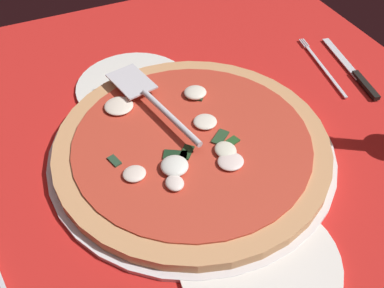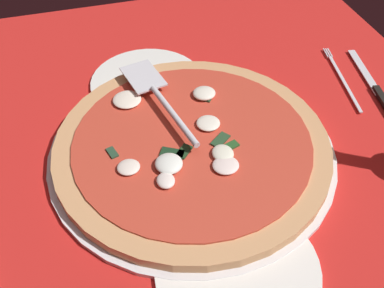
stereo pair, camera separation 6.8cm
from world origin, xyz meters
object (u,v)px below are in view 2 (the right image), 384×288
object	(u,v)px
dinner_plate_right	(147,82)
place_setting_near	(358,84)
dinner_plate_left	(237,269)
pizza	(192,144)
pizza_server	(158,95)

from	to	relation	value
dinner_plate_right	place_setting_near	size ratio (longest dim) A/B	0.93
dinner_plate_left	pizza	size ratio (longest dim) A/B	0.49
pizza_server	place_setting_near	bearing A→B (deg)	-104.98
dinner_plate_right	dinner_plate_left	bearing A→B (deg)	-175.99
dinner_plate_right	pizza_server	xyz separation A→B (cm)	(-9.65, -0.13, 4.28)
pizza	pizza_server	bearing A→B (deg)	16.42
dinner_plate_right	pizza	bearing A→B (deg)	-171.14
dinner_plate_left	place_setting_near	size ratio (longest dim) A/B	0.93
place_setting_near	dinner_plate_left	bearing A→B (deg)	140.53
pizza_server	place_setting_near	world-z (taller)	pizza_server
dinner_plate_right	place_setting_near	world-z (taller)	place_setting_near
pizza_server	pizza	bearing A→B (deg)	-175.72
dinner_plate_left	pizza	xyz separation A→B (cm)	(21.29, -0.18, 1.60)
dinner_plate_right	place_setting_near	xyz separation A→B (cm)	(-11.52, -37.88, -0.14)
dinner_plate_left	pizza_server	distance (cm)	31.57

